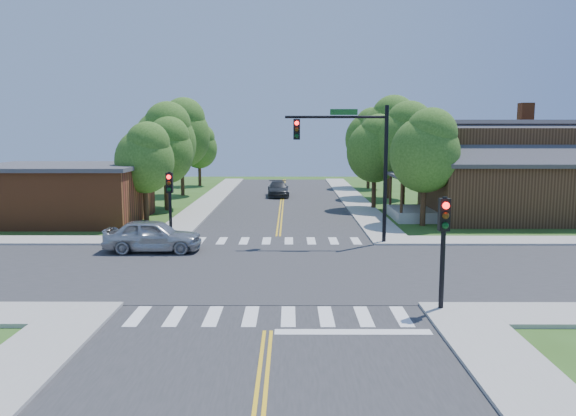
{
  "coord_description": "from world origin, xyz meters",
  "views": [
    {
      "loc": [
        0.64,
        -23.38,
        5.87
      ],
      "look_at": [
        0.56,
        3.46,
        2.2
      ],
      "focal_mm": 35.0,
      "sensor_mm": 36.0,
      "label": 1
    }
  ],
  "objects_px": {
    "house_ne": "(505,170)",
    "car_silver": "(153,236)",
    "signal_pole_nw": "(170,194)",
    "signal_pole_se": "(444,232)",
    "car_dgrey": "(278,189)",
    "signal_mast_ne": "(353,151)"
  },
  "relations": [
    {
      "from": "signal_pole_se",
      "to": "house_ne",
      "type": "relative_size",
      "value": 0.29
    },
    {
      "from": "signal_pole_se",
      "to": "car_dgrey",
      "type": "height_order",
      "value": "signal_pole_se"
    },
    {
      "from": "signal_mast_ne",
      "to": "house_ne",
      "type": "height_order",
      "value": "signal_mast_ne"
    },
    {
      "from": "house_ne",
      "to": "car_silver",
      "type": "height_order",
      "value": "house_ne"
    },
    {
      "from": "signal_pole_se",
      "to": "car_silver",
      "type": "relative_size",
      "value": 0.81
    },
    {
      "from": "signal_mast_ne",
      "to": "signal_pole_nw",
      "type": "bearing_deg",
      "value": -179.93
    },
    {
      "from": "house_ne",
      "to": "car_dgrey",
      "type": "xyz_separation_m",
      "value": [
        -15.5,
        12.76,
        -2.66
      ]
    },
    {
      "from": "signal_pole_se",
      "to": "car_dgrey",
      "type": "distance_m",
      "value": 33.22
    },
    {
      "from": "house_ne",
      "to": "signal_pole_nw",
      "type": "bearing_deg",
      "value": -157.31
    },
    {
      "from": "car_silver",
      "to": "signal_pole_se",
      "type": "bearing_deg",
      "value": -127.45
    },
    {
      "from": "signal_pole_nw",
      "to": "house_ne",
      "type": "height_order",
      "value": "house_ne"
    },
    {
      "from": "signal_mast_ne",
      "to": "signal_pole_se",
      "type": "relative_size",
      "value": 1.89
    },
    {
      "from": "signal_pole_nw",
      "to": "signal_pole_se",
      "type": "bearing_deg",
      "value": -45.0
    },
    {
      "from": "house_ne",
      "to": "car_silver",
      "type": "distance_m",
      "value": 23.84
    },
    {
      "from": "signal_mast_ne",
      "to": "signal_pole_se",
      "type": "bearing_deg",
      "value": -81.44
    },
    {
      "from": "signal_pole_se",
      "to": "house_ne",
      "type": "height_order",
      "value": "house_ne"
    },
    {
      "from": "signal_mast_ne",
      "to": "car_dgrey",
      "type": "xyz_separation_m",
      "value": [
        -4.3,
        21.4,
        -4.18
      ]
    },
    {
      "from": "signal_mast_ne",
      "to": "car_silver",
      "type": "xyz_separation_m",
      "value": [
        -9.94,
        -2.09,
        -4.05
      ]
    },
    {
      "from": "signal_mast_ne",
      "to": "house_ne",
      "type": "distance_m",
      "value": 14.23
    },
    {
      "from": "house_ne",
      "to": "car_silver",
      "type": "bearing_deg",
      "value": -153.08
    },
    {
      "from": "signal_mast_ne",
      "to": "signal_pole_nw",
      "type": "height_order",
      "value": "signal_mast_ne"
    },
    {
      "from": "house_ne",
      "to": "car_dgrey",
      "type": "height_order",
      "value": "house_ne"
    }
  ]
}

